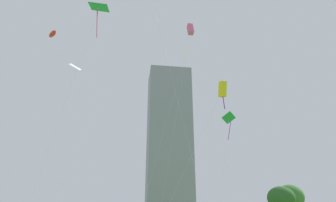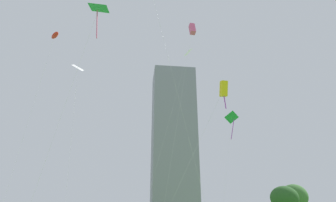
% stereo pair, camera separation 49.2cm
% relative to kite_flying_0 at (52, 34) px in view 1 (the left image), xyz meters
% --- Properties ---
extents(kite_flying_0, '(4.26, 3.30, 30.33)m').
position_rel_kite_flying_0_xyz_m(kite_flying_0, '(0.00, 0.00, 0.00)').
color(kite_flying_0, silver).
rests_on(kite_flying_0, ground).
extents(kite_flying_2, '(5.35, 4.04, 34.45)m').
position_rel_kite_flying_0_xyz_m(kite_flying_2, '(21.93, -1.98, 3.52)').
color(kite_flying_2, silver).
rests_on(kite_flying_2, ground).
extents(kite_flying_3, '(8.47, 2.74, 17.99)m').
position_rel_kite_flying_0_xyz_m(kite_flying_3, '(21.87, -12.54, -12.77)').
color(kite_flying_3, silver).
rests_on(kite_flying_3, ground).
extents(kite_flying_4, '(6.03, 6.37, 22.54)m').
position_rel_kite_flying_0_xyz_m(kite_flying_4, '(7.12, -17.32, -8.02)').
color(kite_flying_4, silver).
rests_on(kite_flying_4, ground).
extents(kite_flying_5, '(2.77, 4.87, 28.40)m').
position_rel_kite_flying_0_xyz_m(kite_flying_5, '(3.52, 5.30, -2.41)').
color(kite_flying_5, silver).
rests_on(kite_flying_5, ground).
extents(kite_flying_7, '(5.20, 2.68, 20.94)m').
position_rel_kite_flying_0_xyz_m(kite_flying_7, '(30.93, 4.60, -9.60)').
color(kite_flying_7, silver).
rests_on(kite_flying_7, ground).
extents(kite_flying_8, '(8.43, 3.63, 31.93)m').
position_rel_kite_flying_0_xyz_m(kite_flying_8, '(22.18, 2.02, 1.06)').
color(kite_flying_8, silver).
rests_on(kite_flying_8, ground).
extents(park_tree_0, '(3.87, 3.87, 8.07)m').
position_rel_kite_flying_0_xyz_m(park_tree_0, '(36.59, -1.71, -23.46)').
color(park_tree_0, brown).
rests_on(park_tree_0, ground).
extents(park_tree_1, '(3.65, 3.65, 7.32)m').
position_rel_kite_flying_0_xyz_m(park_tree_1, '(32.86, -4.85, -24.02)').
color(park_tree_1, brown).
rests_on(park_tree_1, ground).
extents(distant_highrise_0, '(24.26, 21.51, 82.98)m').
position_rel_kite_flying_0_xyz_m(distant_highrise_0, '(45.27, 103.05, 11.75)').
color(distant_highrise_0, gray).
rests_on(distant_highrise_0, ground).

